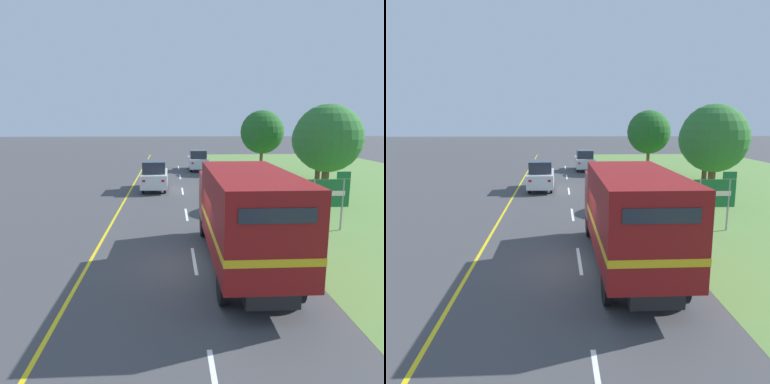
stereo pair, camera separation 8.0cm
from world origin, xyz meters
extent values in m
plane|color=#444447|center=(0.00, 0.00, 0.00)|extent=(200.00, 200.00, 0.00)
cube|color=#608942|center=(13.70, 12.21, 0.00)|extent=(20.00, 58.67, 0.01)
cube|color=yellow|center=(-3.70, 12.21, 0.00)|extent=(0.12, 58.67, 0.01)
cube|color=white|center=(0.00, 0.52, 0.00)|extent=(0.12, 2.60, 0.01)
cube|color=white|center=(0.00, 7.12, 0.00)|extent=(0.12, 2.60, 0.01)
cube|color=white|center=(0.00, 13.72, 0.00)|extent=(0.12, 2.60, 0.01)
cube|color=white|center=(0.00, 20.32, 0.00)|extent=(0.12, 2.60, 0.01)
cube|color=white|center=(0.00, 26.92, 0.00)|extent=(0.12, 2.60, 0.01)
cylinder|color=black|center=(0.56, 3.40, 0.50)|extent=(0.22, 1.00, 1.00)
cylinder|color=black|center=(2.64, 3.40, 0.50)|extent=(0.22, 1.00, 1.00)
cylinder|color=black|center=(0.56, -2.72, 0.50)|extent=(0.22, 1.00, 1.00)
cylinder|color=black|center=(2.64, -2.72, 0.50)|extent=(0.22, 1.00, 1.00)
cube|color=black|center=(1.60, 0.00, 0.68)|extent=(1.33, 8.16, 0.36)
cube|color=maroon|center=(1.60, -1.05, 2.13)|extent=(2.41, 6.06, 2.53)
cube|color=gold|center=(1.60, -1.05, 1.68)|extent=(2.43, 6.08, 0.20)
cube|color=#232833|center=(1.60, -4.09, 2.82)|extent=(1.81, 0.03, 0.36)
cube|color=maroon|center=(1.60, 3.03, 1.81)|extent=(2.32, 2.10, 1.90)
cube|color=#283342|center=(1.60, 4.09, 2.05)|extent=(2.05, 0.03, 0.85)
cylinder|color=black|center=(-2.70, 15.64, 0.33)|extent=(0.16, 0.66, 0.66)
cylinder|color=black|center=(-1.23, 15.64, 0.33)|extent=(0.16, 0.66, 0.66)
cylinder|color=black|center=(-2.70, 13.06, 0.33)|extent=(0.16, 0.66, 0.66)
cylinder|color=black|center=(-1.23, 13.06, 0.33)|extent=(0.16, 0.66, 0.66)
cube|color=white|center=(-1.96, 14.35, 0.81)|extent=(1.80, 4.15, 0.96)
cube|color=#282D38|center=(-1.96, 14.18, 1.70)|extent=(1.55, 2.28, 0.81)
cube|color=red|center=(-2.59, 12.26, 0.98)|extent=(0.20, 0.03, 0.14)
cube|color=red|center=(-1.33, 12.26, 0.98)|extent=(0.20, 0.03, 0.14)
cylinder|color=black|center=(1.13, 26.08, 0.33)|extent=(0.16, 0.66, 0.66)
cylinder|color=black|center=(2.60, 26.08, 0.33)|extent=(0.16, 0.66, 0.66)
cylinder|color=black|center=(1.13, 23.41, 0.33)|extent=(0.16, 0.66, 0.66)
cylinder|color=black|center=(2.60, 23.41, 0.33)|extent=(0.16, 0.66, 0.66)
cube|color=white|center=(1.86, 24.74, 0.78)|extent=(1.80, 4.32, 0.91)
cube|color=#282D38|center=(1.86, 24.57, 1.62)|extent=(1.55, 2.38, 0.77)
cube|color=red|center=(1.23, 22.57, 0.94)|extent=(0.20, 0.03, 0.14)
cube|color=red|center=(2.49, 22.57, 0.94)|extent=(0.20, 0.03, 0.14)
cylinder|color=#9E9EA3|center=(5.55, 3.89, 1.17)|extent=(0.09, 0.09, 2.35)
cylinder|color=#9E9EA3|center=(6.89, 3.89, 1.17)|extent=(0.09, 0.09, 2.35)
cube|color=#196B33|center=(6.22, 3.89, 1.72)|extent=(1.92, 0.06, 1.26)
cube|color=#196B33|center=(6.87, 3.89, 2.53)|extent=(0.61, 0.06, 0.32)
cube|color=silver|center=(6.22, 3.85, 1.72)|extent=(1.49, 0.02, 0.23)
cylinder|color=brown|center=(8.34, 9.33, 1.15)|extent=(0.43, 0.43, 2.30)
sphere|color=#2D702D|center=(8.34, 9.33, 3.88)|extent=(3.95, 3.95, 3.95)
cylinder|color=#4C3823|center=(11.12, 17.40, 0.82)|extent=(0.41, 0.41, 1.64)
sphere|color=#387A33|center=(11.12, 17.40, 3.39)|extent=(4.38, 4.38, 4.38)
cylinder|color=brown|center=(7.89, 23.34, 1.07)|extent=(0.30, 0.30, 2.15)
sphere|color=#236023|center=(7.89, 23.34, 3.78)|extent=(4.09, 4.09, 4.09)
camera|label=1|loc=(-0.80, -12.12, 4.95)|focal=35.00mm
camera|label=2|loc=(-0.72, -12.12, 4.95)|focal=35.00mm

